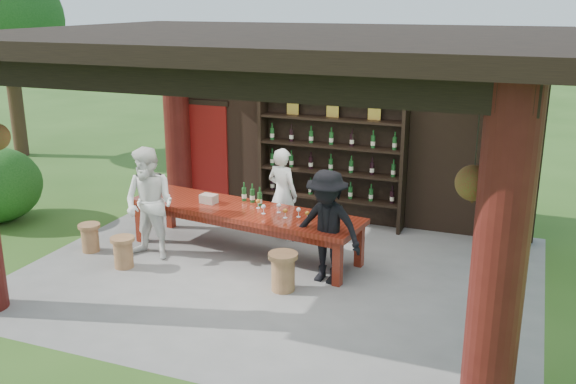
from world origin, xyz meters
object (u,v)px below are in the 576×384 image
(stool_far_left, at_px, (90,237))
(guest_woman, at_px, (149,204))
(guest_man, at_px, (327,227))
(tasting_table, at_px, (244,215))
(napkin_basket, at_px, (209,199))
(stool_near_left, at_px, (123,251))
(host, at_px, (282,194))
(wine_shelf, at_px, (331,160))
(stool_near_right, at_px, (283,271))

(stool_far_left, height_order, guest_woman, guest_woman)
(guest_man, bearing_deg, tasting_table, 169.41)
(guest_woman, height_order, napkin_basket, guest_woman)
(guest_man, bearing_deg, stool_near_left, -159.14)
(host, relative_size, guest_woman, 0.89)
(host, relative_size, guest_man, 0.95)
(stool_far_left, distance_m, guest_woman, 1.25)
(wine_shelf, bearing_deg, stool_near_right, -85.01)
(wine_shelf, bearing_deg, guest_man, -73.57)
(guest_man, bearing_deg, stool_far_left, -166.87)
(stool_near_left, bearing_deg, stool_far_left, 158.40)
(tasting_table, xyz_separation_m, stool_near_left, (-1.47, -1.18, -0.38))
(stool_near_left, relative_size, napkin_basket, 1.85)
(wine_shelf, xyz_separation_m, stool_far_left, (-3.17, -2.74, -0.93))
(napkin_basket, bearing_deg, stool_near_right, -32.64)
(stool_far_left, bearing_deg, stool_near_left, -21.60)
(guest_man, xyz_separation_m, napkin_basket, (-2.19, 0.60, -0.01))
(tasting_table, bearing_deg, guest_woman, -152.02)
(guest_man, bearing_deg, stool_near_right, -123.52)
(host, relative_size, napkin_basket, 6.03)
(wine_shelf, xyz_separation_m, stool_near_left, (-2.29, -3.08, -0.92))
(tasting_table, height_order, stool_near_right, tasting_table)
(host, bearing_deg, guest_woman, 60.03)
(wine_shelf, relative_size, stool_near_right, 4.84)
(guest_woman, xyz_separation_m, napkin_basket, (0.63, 0.74, -0.06))
(wine_shelf, xyz_separation_m, guest_man, (0.72, -2.44, -0.34))
(stool_near_left, distance_m, host, 2.75)
(wine_shelf, distance_m, stool_near_right, 3.09)
(wine_shelf, height_order, host, wine_shelf)
(stool_near_left, height_order, stool_far_left, stool_near_left)
(stool_near_left, distance_m, stool_far_left, 0.95)
(guest_man, bearing_deg, host, 140.23)
(stool_near_right, distance_m, host, 2.11)
(stool_near_right, bearing_deg, tasting_table, 135.77)
(host, bearing_deg, napkin_basket, 55.59)
(wine_shelf, bearing_deg, stool_far_left, -139.20)
(wine_shelf, xyz_separation_m, napkin_basket, (-1.47, -1.84, -0.35))
(stool_near_right, bearing_deg, stool_far_left, 176.41)
(napkin_basket, bearing_deg, guest_man, -15.33)
(stool_far_left, height_order, napkin_basket, napkin_basket)
(stool_near_left, xyz_separation_m, guest_woman, (0.18, 0.50, 0.63))
(wine_shelf, height_order, guest_woman, wine_shelf)
(stool_near_right, xyz_separation_m, napkin_basket, (-1.73, 1.11, 0.53))
(guest_man, height_order, napkin_basket, guest_man)
(tasting_table, bearing_deg, stool_near_left, -141.08)
(stool_near_right, bearing_deg, host, 111.94)
(napkin_basket, bearing_deg, wine_shelf, 51.33)
(tasting_table, bearing_deg, guest_man, -19.43)
(wine_shelf, bearing_deg, napkin_basket, -128.67)
(tasting_table, xyz_separation_m, stool_far_left, (-2.35, -0.84, -0.39))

